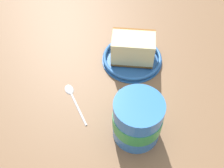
{
  "coord_description": "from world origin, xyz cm",
  "views": [
    {
      "loc": [
        17.07,
        -40.12,
        53.7
      ],
      "look_at": [
        -5.17,
        -7.47,
        3.0
      ],
      "focal_mm": 45.66,
      "sensor_mm": 36.0,
      "label": 1
    }
  ],
  "objects_px": {
    "tea_mug": "(137,119)",
    "teaspoon": "(72,95)",
    "small_plate": "(132,58)",
    "cake_slice": "(133,48)"
  },
  "relations": [
    {
      "from": "tea_mug",
      "to": "teaspoon",
      "type": "relative_size",
      "value": 1.07
    },
    {
      "from": "small_plate",
      "to": "tea_mug",
      "type": "xyz_separation_m",
      "value": [
        0.11,
        -0.17,
        0.05
      ]
    },
    {
      "from": "tea_mug",
      "to": "cake_slice",
      "type": "bearing_deg",
      "value": 123.8
    },
    {
      "from": "small_plate",
      "to": "cake_slice",
      "type": "bearing_deg",
      "value": 118.92
    },
    {
      "from": "tea_mug",
      "to": "teaspoon",
      "type": "bearing_deg",
      "value": -179.38
    },
    {
      "from": "tea_mug",
      "to": "small_plate",
      "type": "bearing_deg",
      "value": 123.87
    },
    {
      "from": "tea_mug",
      "to": "teaspoon",
      "type": "distance_m",
      "value": 0.18
    },
    {
      "from": "small_plate",
      "to": "teaspoon",
      "type": "xyz_separation_m",
      "value": [
        -0.06,
        -0.17,
        -0.0
      ]
    },
    {
      "from": "small_plate",
      "to": "cake_slice",
      "type": "relative_size",
      "value": 1.24
    },
    {
      "from": "small_plate",
      "to": "tea_mug",
      "type": "height_order",
      "value": "tea_mug"
    }
  ]
}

